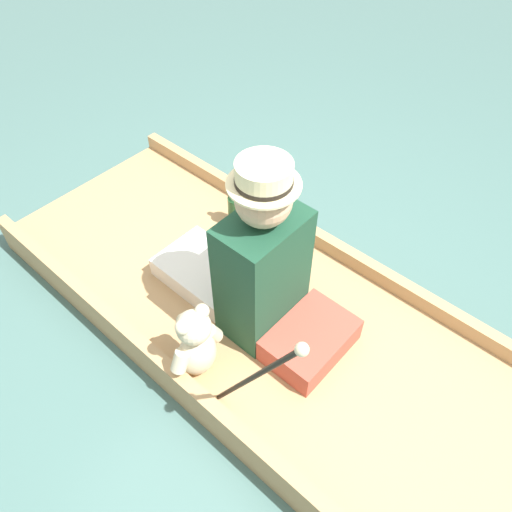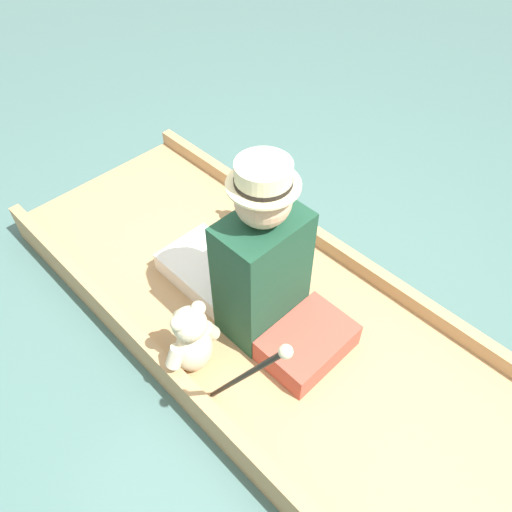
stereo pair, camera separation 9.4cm
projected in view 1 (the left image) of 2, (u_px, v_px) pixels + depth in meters
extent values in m
plane|color=#476B66|center=(264.00, 327.00, 2.57)|extent=(16.00, 16.00, 0.00)
cube|color=tan|center=(264.00, 319.00, 2.51)|extent=(1.16, 2.99, 0.14)
cube|color=tan|center=(181.00, 381.00, 2.15)|extent=(0.06, 2.99, 0.09)
cube|color=tan|center=(331.00, 245.00, 2.71)|extent=(0.06, 2.99, 0.09)
cube|color=#B24738|center=(310.00, 340.00, 2.27)|extent=(0.41, 0.29, 0.14)
cube|color=white|center=(207.00, 273.00, 2.56)|extent=(0.34, 0.50, 0.11)
cube|color=#19422D|center=(262.00, 275.00, 2.19)|extent=(0.38, 0.25, 0.65)
cube|color=beige|center=(240.00, 253.00, 2.21)|extent=(0.04, 0.01, 0.36)
cube|color=white|center=(224.00, 261.00, 2.14)|extent=(0.02, 0.01, 0.39)
cube|color=white|center=(256.00, 236.00, 2.24)|extent=(0.02, 0.01, 0.39)
sphere|color=tan|center=(264.00, 199.00, 1.87)|extent=(0.22, 0.22, 0.22)
cylinder|color=beige|center=(264.00, 184.00, 1.81)|extent=(0.28, 0.28, 0.01)
cylinder|color=beige|center=(264.00, 173.00, 1.78)|extent=(0.21, 0.21, 0.09)
cylinder|color=black|center=(264.00, 180.00, 1.80)|extent=(0.22, 0.22, 0.02)
ellipsoid|color=beige|center=(198.00, 352.00, 2.15)|extent=(0.18, 0.15, 0.26)
sphere|color=beige|center=(194.00, 327.00, 2.01)|extent=(0.15, 0.15, 0.15)
sphere|color=tan|center=(183.00, 320.00, 2.05)|extent=(0.06, 0.06, 0.06)
sphere|color=beige|center=(183.00, 327.00, 1.94)|extent=(0.06, 0.06, 0.06)
sphere|color=beige|center=(202.00, 311.00, 2.00)|extent=(0.06, 0.06, 0.06)
cylinder|color=beige|center=(180.00, 361.00, 2.07)|extent=(0.10, 0.07, 0.11)
cylinder|color=beige|center=(212.00, 333.00, 2.17)|extent=(0.10, 0.07, 0.11)
sphere|color=beige|center=(186.00, 366.00, 2.22)|extent=(0.07, 0.07, 0.07)
sphere|color=beige|center=(201.00, 353.00, 2.26)|extent=(0.07, 0.07, 0.07)
cylinder|color=silver|center=(247.00, 245.00, 2.77)|extent=(0.10, 0.10, 0.01)
cylinder|color=silver|center=(247.00, 240.00, 2.75)|extent=(0.01, 0.01, 0.06)
cone|color=silver|center=(247.00, 234.00, 2.71)|extent=(0.11, 0.11, 0.05)
cylinder|color=black|center=(251.00, 378.00, 1.77)|extent=(0.02, 0.41, 0.80)
sphere|color=beige|center=(302.00, 349.00, 1.39)|extent=(0.04, 0.04, 0.04)
cylinder|color=#1E4723|center=(236.00, 211.00, 2.82)|extent=(0.09, 0.09, 0.19)
cone|color=#1E4723|center=(235.00, 192.00, 2.72)|extent=(0.08, 0.08, 0.08)
cylinder|color=gold|center=(235.00, 187.00, 2.69)|extent=(0.03, 0.03, 0.03)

